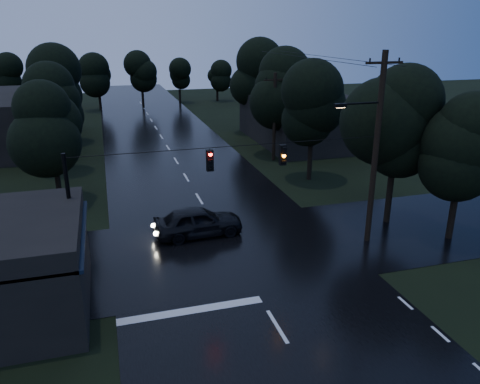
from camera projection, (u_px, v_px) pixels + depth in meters
main_road at (176, 161)px, 40.80m from camera, size 12.00×120.00×0.02m
cross_street at (230, 250)px, 24.50m from camera, size 60.00×9.00×0.02m
building_far_right at (306, 120)px, 47.41m from camera, size 10.00×14.00×4.40m
building_far_left at (15, 121)px, 45.31m from camera, size 10.00×16.00×5.00m
utility_pole_main at (375, 147)px, 23.82m from camera, size 3.50×0.30×10.00m
utility_pole_far at (274, 116)px, 39.91m from camera, size 2.00×0.30×7.50m
anchor_pole_left at (72, 219)px, 20.61m from camera, size 0.18×0.18×6.00m
span_signals at (246, 157)px, 22.00m from camera, size 15.00×0.37×1.12m
tree_corner_near at (397, 123)px, 26.07m from camera, size 4.48×4.48×9.44m
tree_corner_far at (463, 145)px, 24.14m from camera, size 3.92×3.92×8.26m
tree_left_a at (50, 124)px, 29.43m from camera, size 3.92×3.92×8.26m
tree_left_b at (50, 101)px, 36.39m from camera, size 4.20×4.20×8.85m
tree_left_c at (52, 83)px, 45.16m from camera, size 4.48×4.48×9.44m
tree_right_a at (313, 106)px, 34.08m from camera, size 4.20×4.20×8.85m
tree_right_b at (281, 88)px, 41.36m from camera, size 4.48×4.48×9.44m
tree_right_c at (253, 73)px, 50.45m from camera, size 4.76×4.76×10.03m
car at (198, 221)px, 25.92m from camera, size 5.00×2.22×1.67m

